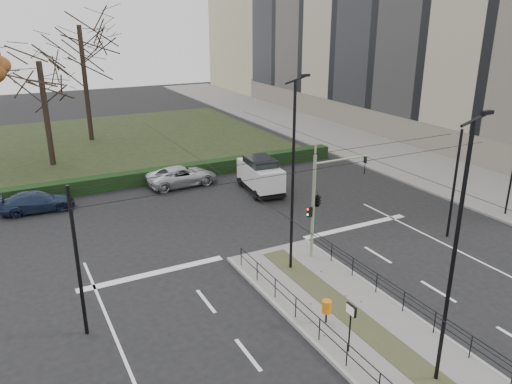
% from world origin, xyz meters
% --- Properties ---
extents(ground, '(140.00, 140.00, 0.00)m').
position_xyz_m(ground, '(0.00, 0.00, 0.00)').
color(ground, black).
rests_on(ground, ground).
extents(median_island, '(4.40, 15.00, 0.14)m').
position_xyz_m(median_island, '(0.00, -2.50, 0.07)').
color(median_island, slate).
rests_on(median_island, ground).
extents(sidewalk_east, '(8.00, 90.00, 0.14)m').
position_xyz_m(sidewalk_east, '(18.00, 22.00, 0.07)').
color(sidewalk_east, slate).
rests_on(sidewalk_east, ground).
extents(park, '(38.00, 26.00, 0.10)m').
position_xyz_m(park, '(-6.00, 32.00, 0.05)').
color(park, black).
rests_on(park, ground).
extents(hedge, '(38.00, 1.00, 1.00)m').
position_xyz_m(hedge, '(-6.00, 18.60, 0.50)').
color(hedge, black).
rests_on(hedge, ground).
extents(apartment_block, '(13.09, 52.10, 21.64)m').
position_xyz_m(apartment_block, '(27.97, 23.97, 10.39)').
color(apartment_block, '#C1B68B').
rests_on(apartment_block, ground).
extents(median_railing, '(4.14, 13.24, 0.92)m').
position_xyz_m(median_railing, '(0.00, -2.60, 0.98)').
color(median_railing, black).
rests_on(median_railing, median_island).
extents(catenary, '(20.00, 34.00, 6.00)m').
position_xyz_m(catenary, '(0.00, 1.62, 3.42)').
color(catenary, black).
rests_on(catenary, ground).
extents(traffic_light, '(3.56, 2.00, 5.20)m').
position_xyz_m(traffic_light, '(1.78, 3.25, 3.17)').
color(traffic_light, gray).
rests_on(traffic_light, median_island).
extents(litter_bin, '(0.38, 0.38, 0.96)m').
position_xyz_m(litter_bin, '(-1.17, -1.80, 0.83)').
color(litter_bin, black).
rests_on(litter_bin, median_island).
extents(info_panel, '(0.11, 0.50, 1.91)m').
position_xyz_m(info_panel, '(-1.51, -3.65, 1.64)').
color(info_panel, black).
rests_on(info_panel, median_island).
extents(streetlamp_median_near, '(0.74, 0.15, 8.89)m').
position_xyz_m(streetlamp_median_near, '(0.22, -6.14, 4.66)').
color(streetlamp_median_near, black).
rests_on(streetlamp_median_near, median_island).
extents(streetlamp_median_far, '(0.75, 0.15, 9.03)m').
position_xyz_m(streetlamp_median_far, '(-0.06, 2.68, 4.73)').
color(streetlamp_median_far, black).
rests_on(streetlamp_median_far, median_island).
extents(parked_car_third, '(4.41, 2.02, 1.25)m').
position_xyz_m(parked_car_third, '(-10.03, 16.45, 0.62)').
color(parked_car_third, '#1D2A45').
rests_on(parked_car_third, ground).
extents(parked_car_fourth, '(5.09, 2.53, 1.39)m').
position_xyz_m(parked_car_fourth, '(-0.39, 17.06, 0.69)').
color(parked_car_fourth, '#B6B8BE').
rests_on(parked_car_fourth, ground).
extents(white_van, '(2.39, 4.61, 2.39)m').
position_xyz_m(white_van, '(3.93, 13.29, 1.25)').
color(white_van, silver).
rests_on(white_van, ground).
extents(bare_tree_center, '(8.35, 8.35, 14.01)m').
position_xyz_m(bare_tree_center, '(-3.64, 33.87, 9.88)').
color(bare_tree_center, black).
rests_on(bare_tree_center, park).
extents(bare_tree_near, '(5.94, 5.94, 10.77)m').
position_xyz_m(bare_tree_near, '(-7.99, 26.58, 7.60)').
color(bare_tree_near, black).
rests_on(bare_tree_near, park).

